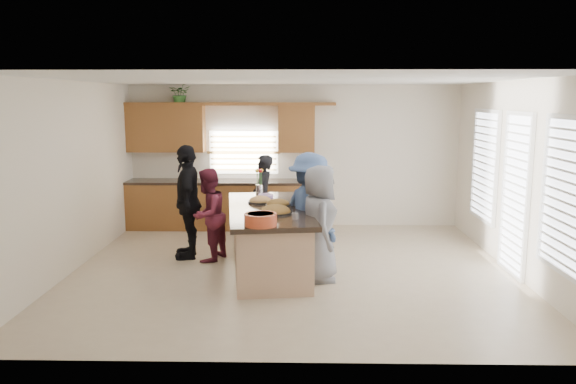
{
  "coord_description": "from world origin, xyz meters",
  "views": [
    {
      "loc": [
        0.11,
        -8.12,
        2.56
      ],
      "look_at": [
        -0.06,
        0.19,
        1.15
      ],
      "focal_mm": 35.0,
      "sensor_mm": 36.0,
      "label": 1
    }
  ],
  "objects_px": {
    "woman_left_front": "(188,202)",
    "woman_right_front": "(319,223)",
    "woman_left_back": "(263,197)",
    "island": "(269,240)",
    "salad_bowl": "(260,219)",
    "woman_right_back": "(310,213)",
    "woman_left_mid": "(208,215)"
  },
  "relations": [
    {
      "from": "woman_left_back",
      "to": "woman_left_front",
      "type": "bearing_deg",
      "value": -28.74
    },
    {
      "from": "woman_left_mid",
      "to": "woman_right_front",
      "type": "height_order",
      "value": "woman_right_front"
    },
    {
      "from": "woman_right_back",
      "to": "woman_right_front",
      "type": "distance_m",
      "value": 0.44
    },
    {
      "from": "salad_bowl",
      "to": "woman_left_mid",
      "type": "xyz_separation_m",
      "value": [
        -0.94,
        1.65,
        -0.3
      ]
    },
    {
      "from": "island",
      "to": "woman_right_front",
      "type": "height_order",
      "value": "woman_right_front"
    },
    {
      "from": "woman_left_front",
      "to": "island",
      "type": "bearing_deg",
      "value": 56.31
    },
    {
      "from": "woman_left_back",
      "to": "woman_left_front",
      "type": "distance_m",
      "value": 1.72
    },
    {
      "from": "woman_right_back",
      "to": "woman_left_mid",
      "type": "bearing_deg",
      "value": 41.3
    },
    {
      "from": "island",
      "to": "woman_right_back",
      "type": "bearing_deg",
      "value": -12.43
    },
    {
      "from": "island",
      "to": "woman_right_back",
      "type": "xyz_separation_m",
      "value": [
        0.62,
        -0.05,
        0.43
      ]
    },
    {
      "from": "woman_right_front",
      "to": "woman_left_front",
      "type": "bearing_deg",
      "value": 54.51
    },
    {
      "from": "woman_left_back",
      "to": "woman_right_front",
      "type": "relative_size",
      "value": 0.93
    },
    {
      "from": "island",
      "to": "woman_right_back",
      "type": "distance_m",
      "value": 0.75
    },
    {
      "from": "woman_right_front",
      "to": "woman_right_back",
      "type": "bearing_deg",
      "value": 8.75
    },
    {
      "from": "woman_left_front",
      "to": "woman_right_front",
      "type": "relative_size",
      "value": 1.11
    },
    {
      "from": "salad_bowl",
      "to": "woman_right_back",
      "type": "bearing_deg",
      "value": 60.41
    },
    {
      "from": "island",
      "to": "woman_left_back",
      "type": "xyz_separation_m",
      "value": [
        -0.21,
        1.94,
        0.31
      ]
    },
    {
      "from": "salad_bowl",
      "to": "woman_right_front",
      "type": "height_order",
      "value": "woman_right_front"
    },
    {
      "from": "island",
      "to": "woman_left_back",
      "type": "distance_m",
      "value": 1.98
    },
    {
      "from": "salad_bowl",
      "to": "woman_left_back",
      "type": "bearing_deg",
      "value": 93.13
    },
    {
      "from": "salad_bowl",
      "to": "woman_left_back",
      "type": "relative_size",
      "value": 0.27
    },
    {
      "from": "island",
      "to": "salad_bowl",
      "type": "height_order",
      "value": "salad_bowl"
    },
    {
      "from": "salad_bowl",
      "to": "woman_left_front",
      "type": "bearing_deg",
      "value": 124.98
    },
    {
      "from": "woman_left_mid",
      "to": "woman_left_front",
      "type": "distance_m",
      "value": 0.43
    },
    {
      "from": "woman_left_mid",
      "to": "island",
      "type": "bearing_deg",
      "value": 86.04
    },
    {
      "from": "island",
      "to": "woman_left_mid",
      "type": "height_order",
      "value": "woman_left_mid"
    },
    {
      "from": "woman_left_front",
      "to": "woman_right_back",
      "type": "bearing_deg",
      "value": 62.42
    },
    {
      "from": "woman_left_front",
      "to": "woman_right_back",
      "type": "height_order",
      "value": "woman_left_front"
    },
    {
      "from": "woman_left_front",
      "to": "woman_left_mid",
      "type": "bearing_deg",
      "value": 53.32
    },
    {
      "from": "woman_left_front",
      "to": "woman_right_back",
      "type": "relative_size",
      "value": 1.03
    },
    {
      "from": "woman_left_mid",
      "to": "woman_right_back",
      "type": "distance_m",
      "value": 1.68
    },
    {
      "from": "salad_bowl",
      "to": "woman_left_mid",
      "type": "relative_size",
      "value": 0.28
    }
  ]
}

